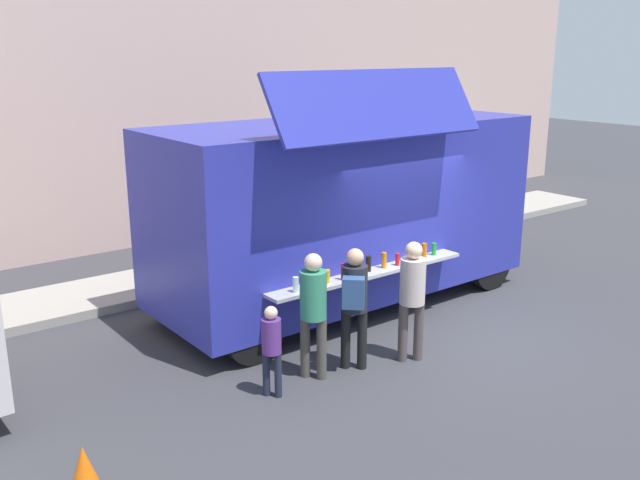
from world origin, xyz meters
TOP-DOWN VIEW (x-y plane):
  - ground_plane at (0.00, 0.00)m, footprint 60.00×60.00m
  - curb_strip at (-4.23, 4.74)m, footprint 28.00×1.60m
  - building_behind at (-3.23, 8.64)m, footprint 32.00×2.40m
  - food_truck_main at (-0.22, 2.12)m, footprint 6.36×3.02m
  - traffic_cone_orange at (-5.52, -0.51)m, footprint 0.36×0.36m
  - trash_bin at (3.85, 4.44)m, footprint 0.60×0.60m
  - customer_front_ordering at (-0.93, -0.18)m, footprint 0.34×0.34m
  - customer_mid_with_backpack at (-1.73, 0.07)m, footprint 0.51×0.52m
  - customer_rear_waiting at (-2.30, 0.20)m, footprint 0.34×0.34m
  - child_near_queue at (-3.00, 0.10)m, footprint 0.24×0.24m

SIDE VIEW (x-z plane):
  - ground_plane at x=0.00m, z-range 0.00..0.00m
  - curb_strip at x=-4.23m, z-range 0.00..0.15m
  - traffic_cone_orange at x=-5.52m, z-range 0.00..0.55m
  - trash_bin at x=3.85m, z-range 0.00..0.95m
  - child_near_queue at x=-3.00m, z-range 0.11..1.29m
  - customer_rear_waiting at x=-2.30m, z-range 0.16..1.84m
  - customer_front_ordering at x=-0.93m, z-range 0.16..1.85m
  - customer_mid_with_backpack at x=-1.73m, z-range 0.19..1.85m
  - food_truck_main at x=-0.22m, z-range -0.28..3.57m
  - building_behind at x=-3.23m, z-range 0.00..9.97m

